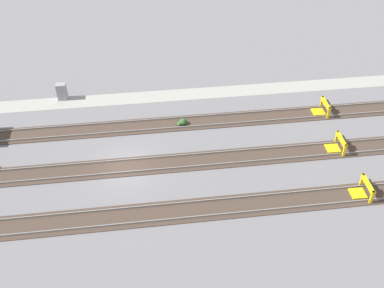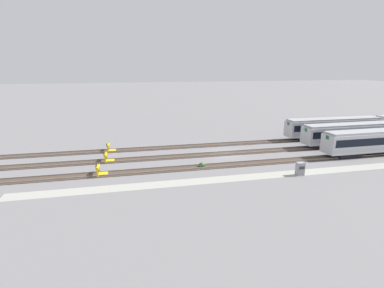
{
  "view_description": "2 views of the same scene",
  "coord_description": "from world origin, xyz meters",
  "px_view_note": "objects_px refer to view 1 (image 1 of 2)",
  "views": [
    {
      "loc": [
        -1.74,
        26.55,
        23.39
      ],
      "look_at": [
        -5.16,
        0.0,
        1.8
      ],
      "focal_mm": 42.0,
      "sensor_mm": 36.0,
      "label": 1
    },
    {
      "loc": [
        -14.29,
        -40.91,
        12.84
      ],
      "look_at": [
        -5.16,
        0.0,
        1.8
      ],
      "focal_mm": 28.0,
      "sensor_mm": 36.0,
      "label": 2
    }
  ],
  "objects_px": {
    "bumper_stop_near_inner_track": "(337,144)",
    "bumper_stop_middle_track": "(363,189)",
    "electrical_cabinet": "(62,92)",
    "weed_clump": "(182,122)",
    "bumper_stop_nearest_track": "(322,108)"
  },
  "relations": [
    {
      "from": "bumper_stop_near_inner_track",
      "to": "bumper_stop_middle_track",
      "type": "relative_size",
      "value": 1.0
    },
    {
      "from": "bumper_stop_near_inner_track",
      "to": "electrical_cabinet",
      "type": "bearing_deg",
      "value": -24.79
    },
    {
      "from": "bumper_stop_middle_track",
      "to": "weed_clump",
      "type": "bearing_deg",
      "value": -40.34
    },
    {
      "from": "bumper_stop_nearest_track",
      "to": "bumper_stop_middle_track",
      "type": "xyz_separation_m",
      "value": [
        0.72,
        10.36,
        0.0
      ]
    },
    {
      "from": "bumper_stop_nearest_track",
      "to": "weed_clump",
      "type": "distance_m",
      "value": 12.73
    },
    {
      "from": "weed_clump",
      "to": "bumper_stop_middle_track",
      "type": "bearing_deg",
      "value": 139.66
    },
    {
      "from": "bumper_stop_near_inner_track",
      "to": "bumper_stop_middle_track",
      "type": "distance_m",
      "value": 5.19
    },
    {
      "from": "bumper_stop_near_inner_track",
      "to": "bumper_stop_nearest_track",
      "type": "bearing_deg",
      "value": -96.83
    },
    {
      "from": "electrical_cabinet",
      "to": "bumper_stop_near_inner_track",
      "type": "bearing_deg",
      "value": 155.21
    },
    {
      "from": "bumper_stop_middle_track",
      "to": "electrical_cabinet",
      "type": "xyz_separation_m",
      "value": [
        22.77,
        -15.75,
        0.29
      ]
    },
    {
      "from": "bumper_stop_nearest_track",
      "to": "bumper_stop_middle_track",
      "type": "relative_size",
      "value": 1.0
    },
    {
      "from": "weed_clump",
      "to": "bumper_stop_near_inner_track",
      "type": "bearing_deg",
      "value": 157.51
    },
    {
      "from": "bumper_stop_middle_track",
      "to": "weed_clump",
      "type": "xyz_separation_m",
      "value": [
        12.0,
        -10.2,
        -0.27
      ]
    },
    {
      "from": "bumper_stop_nearest_track",
      "to": "bumper_stop_middle_track",
      "type": "bearing_deg",
      "value": 86.01
    },
    {
      "from": "bumper_stop_near_inner_track",
      "to": "electrical_cabinet",
      "type": "height_order",
      "value": "electrical_cabinet"
    }
  ]
}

